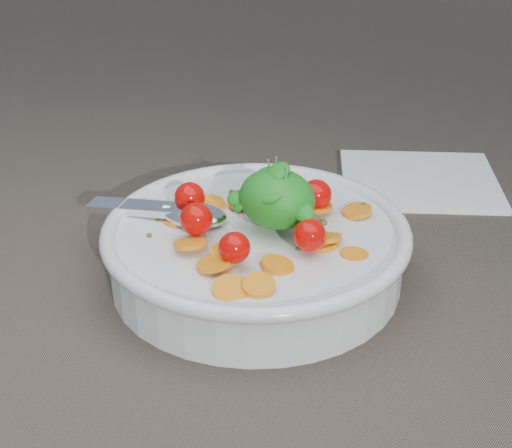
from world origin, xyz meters
The scene contains 3 objects.
ground centered at (0.00, 0.00, 0.00)m, with size 6.00×6.00×0.00m, color brown.
bowl centered at (0.01, -0.02, 0.03)m, with size 0.25×0.24×0.10m.
napkin centered at (0.04, 0.22, 0.00)m, with size 0.15×0.13×0.01m, color white.
Camera 1 is at (0.32, -0.44, 0.33)m, focal length 55.00 mm.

